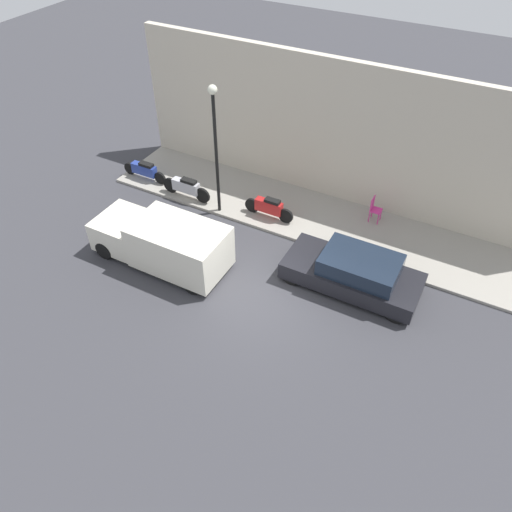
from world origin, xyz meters
TOP-DOWN VIEW (x-y plane):
  - ground_plane at (0.00, 0.00)m, footprint 60.00×60.00m
  - sidewalk at (4.60, 0.00)m, footprint 3.16×16.83m
  - building_facade at (6.33, 0.00)m, footprint 0.30×16.83m
  - parked_car at (1.82, -2.45)m, footprint 1.85×4.39m
  - delivery_van at (-0.06, 3.69)m, footprint 1.89×4.78m
  - motorcycle_blue at (3.67, 7.36)m, footprint 0.30×2.09m
  - motorcycle_red at (3.76, 1.60)m, footprint 0.30×2.00m
  - scooter_silver at (3.38, 5.07)m, footprint 0.30×2.15m
  - streetlamp at (3.25, 3.48)m, footprint 0.33×0.33m
  - cafe_chair at (5.42, -1.93)m, footprint 0.40×0.40m

SIDE VIEW (x-z plane):
  - ground_plane at x=0.00m, z-range 0.00..0.00m
  - sidewalk at x=4.60m, z-range 0.00..0.11m
  - motorcycle_blue at x=3.67m, z-range 0.14..0.92m
  - motorcycle_red at x=3.76m, z-range 0.14..0.98m
  - scooter_silver at x=3.38m, z-range 0.15..1.00m
  - parked_car at x=1.82m, z-range -0.03..1.29m
  - cafe_chair at x=5.42m, z-range 0.18..1.16m
  - delivery_van at x=-0.06m, z-range 0.02..1.71m
  - building_facade at x=6.33m, z-range 0.00..5.50m
  - streetlamp at x=3.25m, z-range 0.82..5.80m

